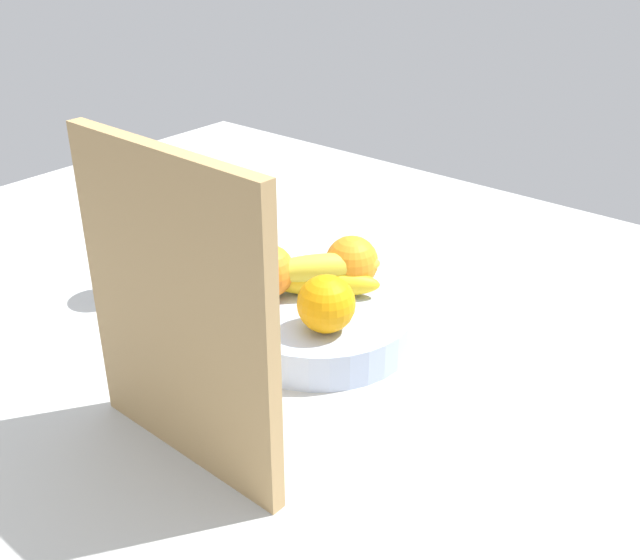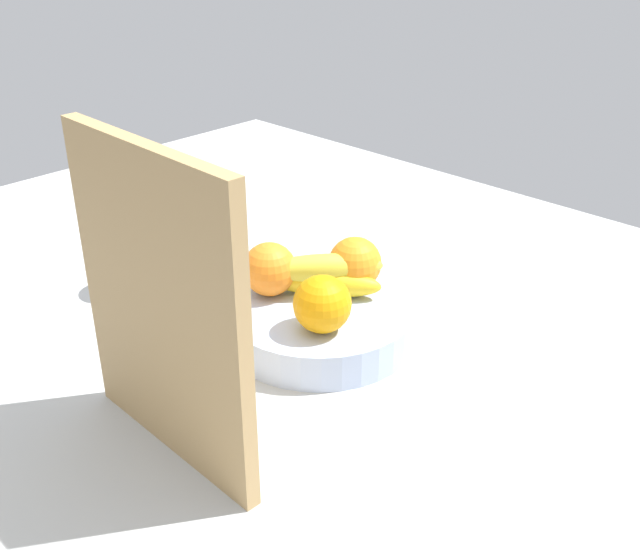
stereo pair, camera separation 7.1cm
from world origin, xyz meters
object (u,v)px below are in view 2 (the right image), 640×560
Objects in this scene: fruit_bowl at (320,321)px; thermos_tumbler at (164,241)px; banana_bunch at (324,275)px; orange_front_right at (355,263)px; orange_front_left at (322,304)px; orange_center at (270,269)px; cutting_board at (161,309)px.

thermos_tumbler is at bearing 11.27° from fruit_bowl.
banana_bunch is at bearing -56.68° from fruit_bowl.
banana_bunch is at bearing 72.00° from orange_front_right.
thermos_tumbler is at bearing 2.07° from orange_front_left.
orange_front_right is at bearing -127.35° from orange_center.
thermos_tumbler is (26.76, 8.33, -0.42)cm from banana_bunch.
orange_center is 0.49× the size of thermos_tumbler.
orange_center is (7.48, 9.80, 0.00)cm from orange_front_right.
orange_front_left is at bearing 170.32° from orange_center.
fruit_bowl is at bearing -168.73° from thermos_tumbler.
banana_bunch is 1.04× the size of thermos_tumbler.
orange_center is 0.21× the size of cutting_board.
banana_bunch is (6.47, -7.13, -0.76)cm from orange_front_left.
thermos_tumbler is (28.50, 5.68, 5.28)cm from fruit_bowl.
banana_bunch is (1.74, -2.65, 5.71)cm from fruit_bowl.
orange_center is at bearing -170.96° from thermos_tumbler.
banana_bunch is 0.46× the size of cutting_board.
cutting_board reaches higher than orange_front_right.
orange_front_right is 0.47× the size of banana_bunch.
orange_front_right is at bearing -108.00° from banana_bunch.
cutting_board reaches higher than banana_bunch.
cutting_board is 41.17cm from thermos_tumbler.
cutting_board reaches higher than orange_front_left.
orange_center is 7.80cm from banana_bunch.
orange_front_left is 12.57cm from orange_center.
orange_center is 30.04cm from cutting_board.
banana_bunch is at bearing -77.57° from cutting_board.
orange_front_left is 0.21× the size of cutting_board.
thermos_tumbler is at bearing -33.30° from cutting_board.
orange_front_left is at bearing 112.40° from orange_front_right.
orange_center reaches higher than banana_bunch.
banana_bunch is (1.56, 4.79, -0.76)cm from orange_front_right.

